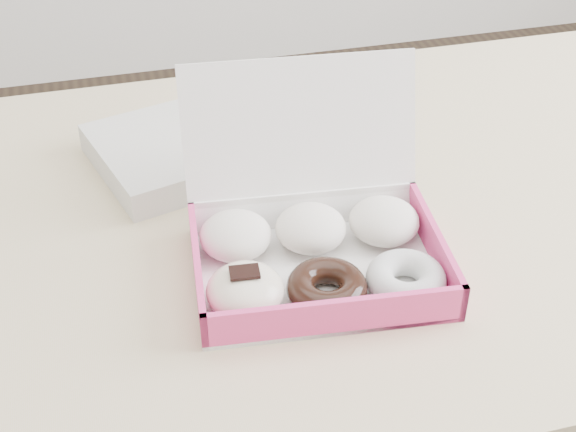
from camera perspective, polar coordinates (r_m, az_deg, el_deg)
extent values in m
cube|color=#CDBA86|center=(1.09, 11.31, 1.49)|extent=(1.20, 0.80, 0.04)
cylinder|color=#CDBA86|center=(1.51, -15.69, -5.97)|extent=(0.05, 0.05, 0.71)
cube|color=white|center=(0.91, 2.15, -3.98)|extent=(0.30, 0.23, 0.01)
cube|color=#E73B7F|center=(0.82, 3.47, -7.23)|extent=(0.28, 0.03, 0.05)
cube|color=white|center=(0.97, 1.09, 0.61)|extent=(0.28, 0.03, 0.05)
cube|color=#E73B7F|center=(0.88, -6.44, -3.85)|extent=(0.03, 0.20, 0.05)
cube|color=#E73B7F|center=(0.93, 10.38, -2.11)|extent=(0.03, 0.20, 0.05)
cube|color=white|center=(0.95, 0.93, 5.18)|extent=(0.28, 0.10, 0.19)
ellipsoid|color=white|center=(0.92, -3.75, -1.39)|extent=(0.09, 0.09, 0.05)
ellipsoid|color=white|center=(0.93, 1.62, -0.87)|extent=(0.09, 0.09, 0.05)
ellipsoid|color=white|center=(0.95, 6.85, -0.36)|extent=(0.09, 0.09, 0.05)
ellipsoid|color=beige|center=(0.85, -3.06, -5.31)|extent=(0.09, 0.09, 0.05)
cube|color=black|center=(0.83, -3.11, -4.01)|extent=(0.03, 0.03, 0.00)
torus|color=black|center=(0.86, 2.78, -5.10)|extent=(0.10, 0.10, 0.03)
torus|color=silver|center=(0.88, 8.39, -4.45)|extent=(0.10, 0.10, 0.03)
cube|color=silver|center=(1.10, -6.84, 4.93)|extent=(0.29, 0.26, 0.04)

